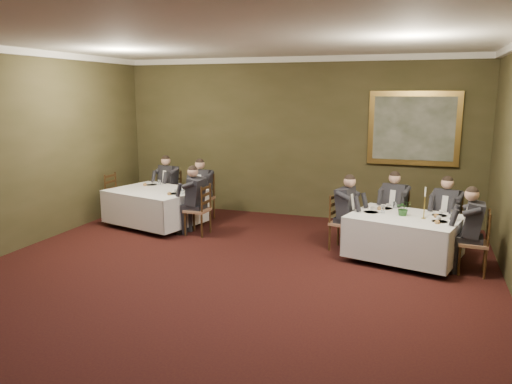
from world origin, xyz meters
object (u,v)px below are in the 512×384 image
Objects in this scene: centerpiece at (404,207)px; chair_main_endleft at (343,234)px; diner_main_backright at (446,223)px; chair_main_endright at (473,256)px; diner_main_endleft at (344,222)px; chair_sec_backleft at (170,202)px; painting at (414,128)px; chair_sec_endright at (198,220)px; chair_main_backright at (445,236)px; diner_sec_backright at (202,197)px; table_main at (404,234)px; diner_main_backleft at (394,216)px; diner_sec_backleft at (169,192)px; chair_main_backleft at (394,228)px; candlestick at (424,207)px; chair_sec_backright at (203,207)px; diner_main_endright at (474,241)px; diner_sec_endright at (197,209)px; table_second at (156,205)px; chair_sec_endleft at (118,206)px.

chair_main_endleft is at bearing 165.85° from centerpiece.
diner_main_backright is 1.35× the size of chair_main_endright.
diner_main_endleft is 4.98× the size of centerpiece.
painting is (5.23, 0.72, 1.74)m from chair_sec_backleft.
chair_sec_backleft is at bearing 46.55° from chair_sec_endright.
diner_sec_backright is (-4.96, 0.68, 0.23)m from chair_main_backright.
table_main is 1.48× the size of diner_main_backleft.
diner_sec_backleft is (-5.01, 0.71, 0.00)m from diner_main_backleft.
chair_main_endright is (1.26, -1.24, 0.00)m from chair_main_backleft.
diner_main_backleft and diner_main_backright have the same top height.
painting reaches higher than diner_main_backright.
chair_main_endleft is (-1.04, 0.28, -0.17)m from table_main.
centerpiece is at bearing 65.42° from chair_main_backright.
chair_main_endright is 1.28m from centerpiece.
diner_main_backleft is 1.35× the size of chair_main_backright.
chair_main_backleft is 1.89× the size of candlestick.
candlestick is (-0.76, 0.20, 0.67)m from chair_main_endright.
chair_sec_backright is at bearing -179.63° from chair_sec_backleft.
diner_main_backright is 1.00× the size of diner_main_endright.
diner_sec_endright is 4.98× the size of centerpiece.
centerpiece is (-0.03, 0.02, 0.45)m from table_main.
chair_main_backright is at bearing 118.27° from chair_main_endleft.
centerpiece reaches higher than table_second.
chair_main_endleft and chair_sec_endleft have the same top height.
centerpiece is (6.09, -0.92, 0.62)m from chair_sec_endleft.
chair_main_backright is 0.74× the size of diner_main_backright.
diner_sec_backleft is (-4.19, 1.38, 0.23)m from chair_main_endleft.
diner_sec_backright is at bearing 21.92° from chair_sec_endright.
table_main is at bearing 88.60° from diner_main_endleft.
candlestick is (1.32, -0.35, 0.45)m from diner_main_endleft.
diner_main_endleft is 1.35× the size of chair_sec_backright.
diner_sec_backleft reaches higher than centerpiece.
chair_sec_backright is at bearing 9.70° from diner_main_backleft.
chair_main_endright is at bearing 178.44° from chair_sec_backleft.
centerpiece is 0.34m from candlestick.
chair_main_endright reaches higher than table_second.
diner_main_backright is at bearing -83.77° from diner_sec_endright.
diner_sec_backright is at bearing 21.37° from diner_sec_endright.
painting reaches higher than diner_main_backleft.
chair_main_endleft is 3.70× the size of centerpiece.
diner_main_endleft is 2.16m from chair_main_endright.
chair_main_backleft and chair_main_backright have the same top height.
chair_sec_backright is at bearing 161.92° from candlestick.
diner_main_endleft is at bearing -116.03° from painting.
table_main is 0.98m from diner_main_backright.
chair_sec_endleft is 6.19m from centerpiece.
chair_sec_backleft is at bearing 162.38° from candlestick.
diner_main_backright is 1.00× the size of diner_sec_backright.
chair_sec_backright is 0.55× the size of painting.
diner_main_backright is at bearing -68.28° from painting.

